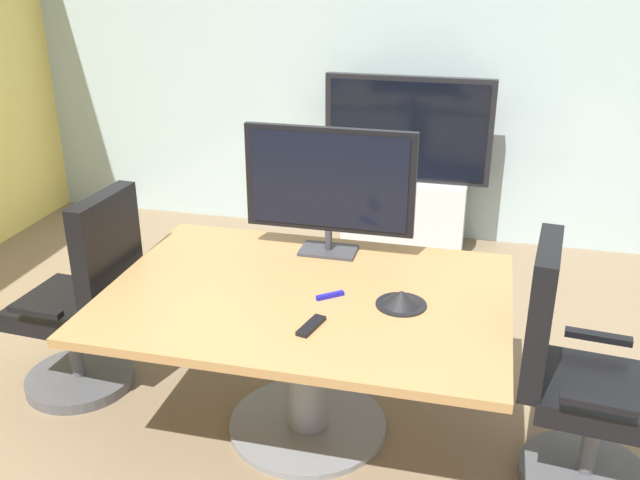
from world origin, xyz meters
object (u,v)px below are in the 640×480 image
conference_phone (401,299)px  remote_control (311,326)px  office_chair_right (574,390)px  office_chair_left (86,311)px  wall_display_unit (405,193)px  conference_table (307,328)px  tv_monitor (329,184)px

conference_phone → remote_control: size_ratio=1.29×
conference_phone → office_chair_right: bearing=-3.6°
office_chair_left → remote_control: (1.27, -0.35, 0.29)m
wall_display_unit → conference_table: bearing=-93.8°
wall_display_unit → tv_monitor: bearing=-95.0°
conference_table → conference_phone: bearing=-2.8°
tv_monitor → remote_control: 0.84m
office_chair_left → conference_phone: office_chair_left is taller
conference_table → office_chair_left: 1.17m
conference_table → tv_monitor: bearing=90.8°
office_chair_left → office_chair_right: 2.34m
conference_phone → remote_control: conference_phone is taller
office_chair_left → conference_phone: 1.63m
office_chair_left → conference_phone: size_ratio=4.95×
conference_table → office_chair_right: office_chair_right is taller
office_chair_right → tv_monitor: size_ratio=1.30×
tv_monitor → remote_control: (0.10, -0.76, -0.35)m
office_chair_left → remote_control: size_ratio=6.41×
office_chair_right → tv_monitor: tv_monitor is taller
office_chair_left → tv_monitor: (1.16, 0.41, 0.64)m
wall_display_unit → office_chair_left: bearing=-120.8°
conference_phone → wall_display_unit: bearing=96.8°
office_chair_left → tv_monitor: size_ratio=1.30×
office_chair_right → wall_display_unit: bearing=29.5°
conference_table → wall_display_unit: wall_display_unit is taller
wall_display_unit → conference_phone: bearing=-83.2°
office_chair_right → conference_phone: 0.81m
office_chair_right → tv_monitor: (-1.18, 0.53, 0.64)m
wall_display_unit → remote_control: 2.58m
tv_monitor → remote_control: size_ratio=4.94×
office_chair_left → conference_phone: bearing=90.8°
wall_display_unit → remote_control: (-0.05, -2.57, 0.30)m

